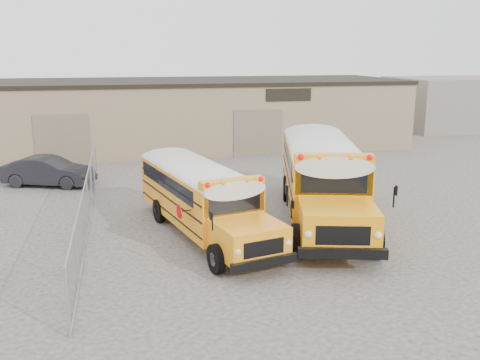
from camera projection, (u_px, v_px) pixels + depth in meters
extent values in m
plane|color=#3E3B39|center=(255.00, 236.00, 19.53)|extent=(120.00, 120.00, 0.00)
cube|color=#887254|center=(186.00, 114.00, 37.98)|extent=(30.00, 10.00, 4.50)
cube|color=black|center=(185.00, 82.00, 37.44)|extent=(30.20, 10.20, 0.25)
cube|color=black|center=(289.00, 95.00, 34.11)|extent=(3.00, 0.08, 0.80)
cube|color=gray|center=(62.00, 140.00, 31.68)|extent=(3.20, 0.08, 3.00)
cube|color=gray|center=(258.00, 133.00, 34.24)|extent=(3.20, 0.08, 3.00)
cylinder|color=#989BA0|center=(68.00, 303.00, 12.34)|extent=(0.07, 0.07, 1.80)
cylinder|color=#989BA0|center=(77.00, 256.00, 15.19)|extent=(0.07, 0.07, 1.80)
cylinder|color=#989BA0|center=(83.00, 224.00, 18.04)|extent=(0.07, 0.07, 1.80)
cylinder|color=#989BA0|center=(88.00, 201.00, 20.88)|extent=(0.07, 0.07, 1.80)
cylinder|color=#989BA0|center=(91.00, 183.00, 23.73)|extent=(0.07, 0.07, 1.80)
cylinder|color=#989BA0|center=(94.00, 169.00, 26.57)|extent=(0.07, 0.07, 1.80)
cylinder|color=#989BA0|center=(96.00, 158.00, 29.42)|extent=(0.07, 0.07, 1.80)
cylinder|color=#989BA0|center=(86.00, 179.00, 20.68)|extent=(0.05, 18.00, 0.05)
cylinder|color=#989BA0|center=(89.00, 221.00, 21.08)|extent=(0.05, 18.00, 0.05)
cube|color=#989BA0|center=(88.00, 201.00, 20.88)|extent=(0.02, 18.00, 1.70)
cube|color=gray|center=(452.00, 103.00, 46.91)|extent=(10.00, 8.00, 4.40)
cube|color=orange|center=(154.00, 167.00, 24.78)|extent=(3.73, 7.08, 1.82)
cube|color=orange|center=(187.00, 197.00, 21.07)|extent=(2.36, 2.36, 1.02)
cube|color=black|center=(178.00, 170.00, 21.73)|extent=(1.78, 0.48, 0.67)
cube|color=silver|center=(153.00, 145.00, 24.53)|extent=(3.75, 7.15, 0.36)
cube|color=orange|center=(176.00, 156.00, 21.78)|extent=(2.22, 0.94, 0.32)
sphere|color=#E50705|center=(155.00, 156.00, 21.17)|extent=(0.18, 0.18, 0.18)
sphere|color=#E50705|center=(199.00, 152.00, 21.97)|extent=(0.18, 0.18, 0.18)
sphere|color=orange|center=(168.00, 155.00, 21.39)|extent=(0.18, 0.18, 0.18)
sphere|color=orange|center=(187.00, 153.00, 21.75)|extent=(0.18, 0.18, 0.18)
cube|color=black|center=(197.00, 214.00, 20.25)|extent=(2.16, 0.70, 0.25)
cube|color=black|center=(135.00, 170.00, 27.96)|extent=(2.16, 0.68, 0.25)
cube|color=black|center=(154.00, 168.00, 24.79)|extent=(3.74, 6.96, 0.05)
cube|color=black|center=(152.00, 155.00, 24.89)|extent=(3.51, 6.05, 0.55)
cylinder|color=black|center=(161.00, 213.00, 20.82)|extent=(0.46, 0.96, 0.92)
cylinder|color=black|center=(211.00, 206.00, 21.73)|extent=(0.46, 0.96, 0.92)
cylinder|color=black|center=(125.00, 182.00, 25.72)|extent=(0.46, 0.96, 0.92)
cylinder|color=black|center=(167.00, 178.00, 26.62)|extent=(0.46, 0.96, 0.92)
cylinder|color=#BF0505|center=(135.00, 178.00, 22.09)|extent=(0.14, 0.49, 0.50)
cube|color=#FF9E0E|center=(308.00, 146.00, 28.55)|extent=(4.79, 8.72, 2.24)
cube|color=#FF9E0E|center=(317.00, 177.00, 23.47)|extent=(2.94, 2.94, 1.26)
cube|color=black|center=(315.00, 147.00, 24.40)|extent=(2.18, 0.64, 0.82)
cube|color=silver|center=(308.00, 122.00, 28.25)|extent=(4.81, 8.80, 0.44)
cube|color=#FF9E0E|center=(315.00, 132.00, 24.48)|extent=(2.72, 1.22, 0.39)
sphere|color=#E50705|center=(291.00, 130.00, 24.25)|extent=(0.22, 0.22, 0.22)
sphere|color=#E50705|center=(341.00, 130.00, 24.16)|extent=(0.22, 0.22, 0.22)
sphere|color=orange|center=(305.00, 130.00, 24.23)|extent=(0.22, 0.22, 0.22)
sphere|color=orange|center=(327.00, 130.00, 24.19)|extent=(0.22, 0.22, 0.22)
cube|color=black|center=(320.00, 196.00, 22.33)|extent=(2.64, 0.93, 0.31)
cube|color=black|center=(302.00, 150.00, 32.88)|extent=(2.64, 0.91, 0.31)
cube|color=black|center=(308.00, 147.00, 28.57)|extent=(4.79, 8.57, 0.07)
cube|color=black|center=(307.00, 133.00, 28.72)|extent=(4.48, 7.46, 0.68)
cylinder|color=black|center=(287.00, 190.00, 23.79)|extent=(0.59, 1.18, 1.14)
cylinder|color=black|center=(346.00, 191.00, 23.68)|extent=(0.59, 1.18, 1.14)
cylinder|color=black|center=(282.00, 160.00, 30.48)|extent=(0.59, 1.18, 1.14)
cylinder|color=black|center=(328.00, 160.00, 30.37)|extent=(0.59, 1.18, 1.14)
cube|color=black|center=(326.00, 228.00, 18.74)|extent=(1.28, 1.20, 1.08)
sphere|color=black|center=(327.00, 215.00, 18.63)|extent=(1.19, 1.19, 1.19)
imported|color=black|center=(48.00, 171.00, 26.75)|extent=(4.79, 3.07, 1.49)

